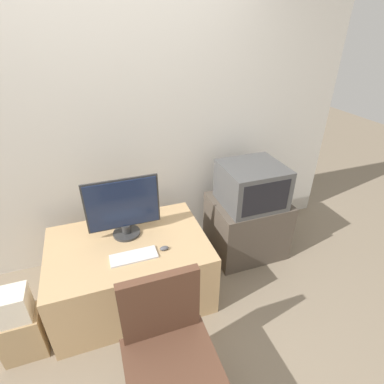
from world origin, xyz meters
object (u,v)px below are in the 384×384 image
crt_tv (252,185)px  office_chair (170,362)px  main_monitor (123,208)px  cardboard_box_lower (23,334)px  mouse (164,248)px  keyboard (134,256)px

crt_tv → office_chair: (-1.07, -1.07, -0.36)m
main_monitor → cardboard_box_lower: size_ratio=1.57×
main_monitor → mouse: main_monitor is taller
keyboard → office_chair: size_ratio=0.38×
crt_tv → cardboard_box_lower: size_ratio=1.49×
main_monitor → mouse: (0.23, -0.28, -0.23)m
crt_tv → keyboard: bearing=-162.8°
office_chair → cardboard_box_lower: (-0.86, 0.64, -0.22)m
mouse → office_chair: size_ratio=0.07×
main_monitor → crt_tv: 1.13m
mouse → office_chair: office_chair is taller
keyboard → crt_tv: size_ratio=0.64×
office_chair → cardboard_box_lower: 1.10m
keyboard → cardboard_box_lower: 0.89m
office_chair → cardboard_box_lower: bearing=143.4°
keyboard → office_chair: bearing=-85.3°
crt_tv → cardboard_box_lower: bearing=-167.3°
main_monitor → cardboard_box_lower: bearing=-154.9°
keyboard → mouse: (0.23, 0.01, 0.01)m
main_monitor → keyboard: size_ratio=1.66×
crt_tv → office_chair: 1.55m
crt_tv → mouse: bearing=-159.1°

